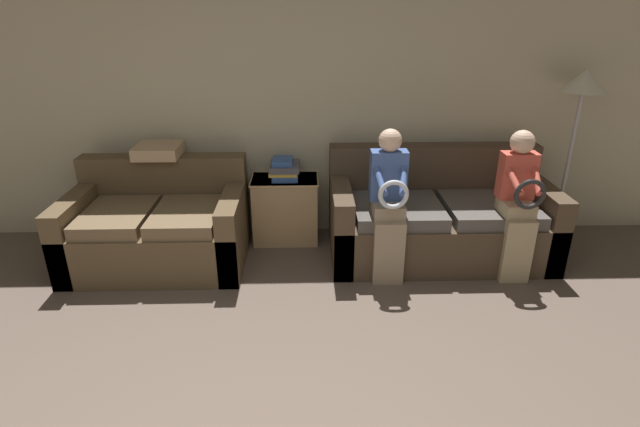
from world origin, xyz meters
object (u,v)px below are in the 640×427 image
at_px(couch_side, 159,228).
at_px(child_left_seated, 389,199).
at_px(throw_pillow, 159,150).
at_px(child_right_seated, 518,198).
at_px(book_stack, 284,169).
at_px(side_shelf, 285,209).
at_px(floor_lamp, 582,95).
at_px(couch_main, 438,219).

xyz_separation_m(couch_side, child_left_seated, (1.90, -0.31, 0.36)).
bearing_deg(throw_pillow, couch_side, -86.56).
distance_m(child_right_seated, book_stack, 1.97).
xyz_separation_m(couch_side, throw_pillow, (-0.02, 0.34, 0.59)).
bearing_deg(child_left_seated, couch_side, 170.68).
bearing_deg(book_stack, child_right_seated, -20.38).
bearing_deg(side_shelf, throw_pillow, -177.94).
bearing_deg(floor_lamp, side_shelf, 178.76).
height_order(child_left_seated, child_right_seated, child_left_seated).
bearing_deg(throw_pillow, side_shelf, 2.06).
distance_m(child_left_seated, child_right_seated, 1.02).
bearing_deg(couch_side, couch_main, 1.69).
height_order(couch_main, couch_side, couch_main).
distance_m(couch_side, child_right_seated, 2.95).
height_order(couch_main, book_stack, couch_main).
bearing_deg(child_right_seated, couch_main, 142.94).
bearing_deg(child_right_seated, side_shelf, 159.66).
distance_m(couch_main, throw_pillow, 2.51).
bearing_deg(child_left_seated, child_right_seated, -0.06).
relative_size(child_right_seated, floor_lamp, 0.76).
xyz_separation_m(child_left_seated, throw_pillow, (-1.92, 0.65, 0.22)).
relative_size(couch_side, child_left_seated, 1.20).
relative_size(book_stack, floor_lamp, 0.20).
bearing_deg(side_shelf, child_right_seated, -20.34).
xyz_separation_m(child_right_seated, book_stack, (-1.85, 0.69, 0.03)).
height_order(child_right_seated, floor_lamp, floor_lamp).
bearing_deg(couch_side, child_left_seated, -9.32).
xyz_separation_m(child_right_seated, side_shelf, (-1.85, 0.69, -0.35)).
height_order(couch_side, child_right_seated, child_right_seated).
relative_size(couch_side, side_shelf, 2.38).
distance_m(couch_main, couch_side, 2.41).
relative_size(couch_main, book_stack, 6.13).
bearing_deg(side_shelf, child_left_seated, -39.35).
xyz_separation_m(side_shelf, book_stack, (0.00, 0.00, 0.38)).
bearing_deg(side_shelf, book_stack, 30.73).
relative_size(side_shelf, floor_lamp, 0.39).
distance_m(couch_side, child_left_seated, 1.96).
bearing_deg(child_right_seated, child_left_seated, 179.94).
bearing_deg(couch_main, couch_side, -178.31).
xyz_separation_m(side_shelf, throw_pillow, (-1.08, -0.04, 0.58)).
relative_size(couch_main, floor_lamp, 1.20).
bearing_deg(throw_pillow, child_right_seated, -12.45).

